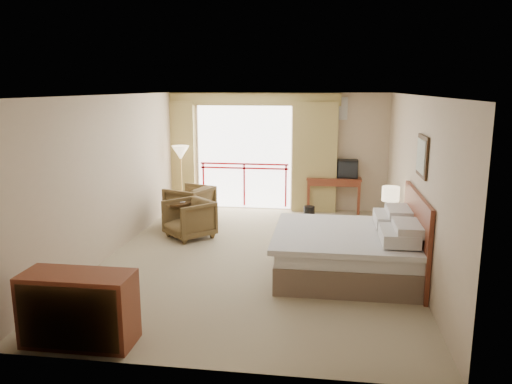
# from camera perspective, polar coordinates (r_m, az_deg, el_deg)

# --- Properties ---
(floor) EXTENTS (7.00, 7.00, 0.00)m
(floor) POSITION_cam_1_polar(r_m,az_deg,el_deg) (8.54, 0.19, -7.39)
(floor) COLOR gray
(floor) RESTS_ON ground
(ceiling) EXTENTS (7.00, 7.00, 0.00)m
(ceiling) POSITION_cam_1_polar(r_m,az_deg,el_deg) (8.06, 0.20, 11.03)
(ceiling) COLOR white
(ceiling) RESTS_ON wall_back
(wall_back) EXTENTS (5.00, 0.00, 5.00)m
(wall_back) POSITION_cam_1_polar(r_m,az_deg,el_deg) (11.63, 2.56, 4.63)
(wall_back) COLOR #C3AD90
(wall_back) RESTS_ON ground
(wall_front) EXTENTS (5.00, 0.00, 5.00)m
(wall_front) POSITION_cam_1_polar(r_m,az_deg,el_deg) (4.85, -5.50, -5.87)
(wall_front) COLOR #C3AD90
(wall_front) RESTS_ON ground
(wall_left) EXTENTS (0.00, 7.00, 7.00)m
(wall_left) POSITION_cam_1_polar(r_m,az_deg,el_deg) (8.88, -16.00, 1.90)
(wall_left) COLOR #C3AD90
(wall_left) RESTS_ON ground
(wall_right) EXTENTS (0.00, 7.00, 7.00)m
(wall_right) POSITION_cam_1_polar(r_m,az_deg,el_deg) (8.24, 17.69, 1.04)
(wall_right) COLOR #C3AD90
(wall_right) RESTS_ON ground
(balcony_door) EXTENTS (2.40, 0.00, 2.40)m
(balcony_door) POSITION_cam_1_polar(r_m,az_deg,el_deg) (11.73, -1.36, 3.97)
(balcony_door) COLOR white
(balcony_door) RESTS_ON wall_back
(balcony_railing) EXTENTS (2.09, 0.03, 1.02)m
(balcony_railing) POSITION_cam_1_polar(r_m,az_deg,el_deg) (11.77, -1.36, 2.08)
(balcony_railing) COLOR #B30F1A
(balcony_railing) RESTS_ON wall_back
(curtain_left) EXTENTS (1.00, 0.26, 2.50)m
(curtain_left) POSITION_cam_1_polar(r_m,az_deg,el_deg) (11.98, -9.29, 4.22)
(curtain_left) COLOR olive
(curtain_left) RESTS_ON wall_back
(curtain_right) EXTENTS (1.00, 0.26, 2.50)m
(curtain_right) POSITION_cam_1_polar(r_m,az_deg,el_deg) (11.45, 6.73, 3.94)
(curtain_right) COLOR olive
(curtain_right) RESTS_ON wall_back
(valance) EXTENTS (4.40, 0.22, 0.28)m
(valance) POSITION_cam_1_polar(r_m,az_deg,el_deg) (11.53, -1.47, 10.56)
(valance) COLOR olive
(valance) RESTS_ON wall_back
(hvac_vent) EXTENTS (0.50, 0.04, 0.50)m
(hvac_vent) POSITION_cam_1_polar(r_m,az_deg,el_deg) (11.47, 9.16, 9.40)
(hvac_vent) COLOR silver
(hvac_vent) RESTS_ON wall_back
(bed) EXTENTS (2.13, 2.06, 0.97)m
(bed) POSITION_cam_1_polar(r_m,az_deg,el_deg) (7.79, 10.61, -6.61)
(bed) COLOR brown
(bed) RESTS_ON floor
(headboard) EXTENTS (0.06, 2.10, 1.30)m
(headboard) POSITION_cam_1_polar(r_m,az_deg,el_deg) (7.82, 17.78, -4.83)
(headboard) COLOR #5F2618
(headboard) RESTS_ON wall_right
(framed_art) EXTENTS (0.04, 0.72, 0.60)m
(framed_art) POSITION_cam_1_polar(r_m,az_deg,el_deg) (7.57, 18.44, 3.91)
(framed_art) COLOR black
(framed_art) RESTS_ON wall_right
(nightstand) EXTENTS (0.40, 0.47, 0.55)m
(nightstand) POSITION_cam_1_polar(r_m,az_deg,el_deg) (9.20, 14.93, -4.58)
(nightstand) COLOR #5F2618
(nightstand) RESTS_ON floor
(table_lamp) EXTENTS (0.31, 0.31, 0.54)m
(table_lamp) POSITION_cam_1_polar(r_m,az_deg,el_deg) (9.08, 15.13, -0.26)
(table_lamp) COLOR tan
(table_lamp) RESTS_ON nightstand
(phone) EXTENTS (0.23, 0.20, 0.09)m
(phone) POSITION_cam_1_polar(r_m,az_deg,el_deg) (8.97, 14.84, -2.89)
(phone) COLOR black
(phone) RESTS_ON nightstand
(desk) EXTENTS (1.23, 0.59, 0.80)m
(desk) POSITION_cam_1_polar(r_m,az_deg,el_deg) (11.64, 8.86, 0.89)
(desk) COLOR #5F2618
(desk) RESTS_ON floor
(tv) EXTENTS (0.46, 0.36, 0.42)m
(tv) POSITION_cam_1_polar(r_m,az_deg,el_deg) (11.53, 10.41, 2.65)
(tv) COLOR black
(tv) RESTS_ON desk
(coffee_maker) EXTENTS (0.12, 0.12, 0.25)m
(coffee_maker) POSITION_cam_1_polar(r_m,az_deg,el_deg) (11.54, 7.17, 2.35)
(coffee_maker) COLOR black
(coffee_maker) RESTS_ON desk
(cup) EXTENTS (0.08, 0.08, 0.10)m
(cup) POSITION_cam_1_polar(r_m,az_deg,el_deg) (11.50, 7.90, 1.91)
(cup) COLOR white
(cup) RESTS_ON desk
(wastebasket) EXTENTS (0.24, 0.24, 0.30)m
(wastebasket) POSITION_cam_1_polar(r_m,az_deg,el_deg) (10.87, 6.09, -2.40)
(wastebasket) COLOR black
(wastebasket) RESTS_ON floor
(armchair_far) EXTENTS (1.10, 1.09, 0.77)m
(armchair_far) POSITION_cam_1_polar(r_m,az_deg,el_deg) (10.78, -7.53, -3.37)
(armchair_far) COLOR #4B381E
(armchair_far) RESTS_ON floor
(armchair_near) EXTENTS (1.12, 1.12, 0.73)m
(armchair_near) POSITION_cam_1_polar(r_m,az_deg,el_deg) (9.68, -7.59, -5.16)
(armchair_near) COLOR #4B381E
(armchair_near) RESTS_ON floor
(side_table) EXTENTS (0.56, 0.56, 0.61)m
(side_table) POSITION_cam_1_polar(r_m,az_deg,el_deg) (9.96, -8.94, -2.22)
(side_table) COLOR black
(side_table) RESTS_ON floor
(book) EXTENTS (0.19, 0.24, 0.02)m
(book) POSITION_cam_1_polar(r_m,az_deg,el_deg) (9.91, -8.97, -1.11)
(book) COLOR white
(book) RESTS_ON side_table
(floor_lamp) EXTENTS (0.39, 0.39, 1.53)m
(floor_lamp) POSITION_cam_1_polar(r_m,az_deg,el_deg) (11.37, -8.61, 4.18)
(floor_lamp) COLOR tan
(floor_lamp) RESTS_ON floor
(dresser) EXTENTS (1.24, 0.53, 0.82)m
(dresser) POSITION_cam_1_polar(r_m,az_deg,el_deg) (6.02, -19.62, -12.46)
(dresser) COLOR #5F2618
(dresser) RESTS_ON floor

